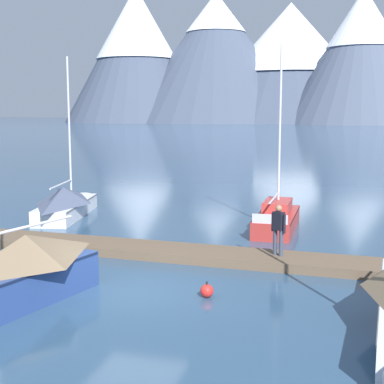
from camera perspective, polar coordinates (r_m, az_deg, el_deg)
name	(u,v)px	position (r m, az deg, el deg)	size (l,w,h in m)	color
ground_plane	(135,292)	(16.07, -5.78, -10.09)	(700.00, 700.00, 0.00)	#2D4C6B
mountain_west_summit	(136,51)	(249.09, -5.68, 14.11)	(62.05, 62.05, 56.90)	#424C60
mountain_central_massif	(216,57)	(246.25, 2.43, 13.58)	(80.15, 80.15, 54.23)	#424C60
mountain_shoulder_ridge	(290,59)	(250.11, 9.93, 13.23)	(86.19, 86.19, 50.22)	#424C60
mountain_east_summit	(362,53)	(225.41, 16.91, 13.34)	(59.06, 59.06, 49.94)	#4C566B
dock	(177,253)	(19.66, -1.56, -6.17)	(20.98, 2.79, 0.30)	brown
sailboat_nearest_berth	(67,202)	(27.63, -12.59, -0.96)	(2.89, 6.90, 7.61)	white
sailboat_second_berth	(12,274)	(15.45, -17.86, -7.93)	(2.96, 5.75, 7.26)	navy
sailboat_mid_dock_port	(278,216)	(24.57, 8.76, -2.47)	(1.57, 5.95, 7.77)	#B2332D
person_on_dock	(278,227)	(18.69, 8.78, -3.52)	(0.50, 0.40, 1.69)	#384256
mooring_buoy_channel_marker	(207,291)	(15.52, 1.52, -10.01)	(0.36, 0.36, 0.44)	red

